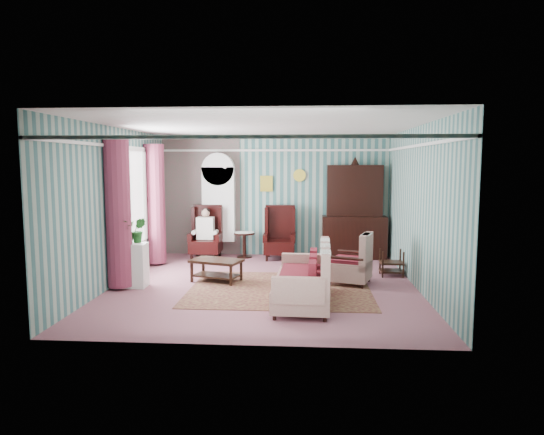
# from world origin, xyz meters

# --- Properties ---
(floor) EXTENTS (6.00, 6.00, 0.00)m
(floor) POSITION_xyz_m (0.00, 0.00, 0.00)
(floor) COLOR #91545D
(floor) RESTS_ON ground
(room_shell) EXTENTS (5.53, 6.02, 2.91)m
(room_shell) POSITION_xyz_m (-0.62, 0.18, 2.01)
(room_shell) COLOR #3B6B6A
(room_shell) RESTS_ON ground
(bookcase) EXTENTS (0.80, 0.28, 2.24)m
(bookcase) POSITION_xyz_m (-1.35, 2.84, 1.12)
(bookcase) COLOR white
(bookcase) RESTS_ON floor
(dresser_hutch) EXTENTS (1.50, 0.56, 2.36)m
(dresser_hutch) POSITION_xyz_m (1.90, 2.72, 1.18)
(dresser_hutch) COLOR black
(dresser_hutch) RESTS_ON floor
(wingback_left) EXTENTS (0.76, 0.80, 1.25)m
(wingback_left) POSITION_xyz_m (-1.60, 2.45, 0.62)
(wingback_left) COLOR black
(wingback_left) RESTS_ON floor
(wingback_right) EXTENTS (0.76, 0.80, 1.25)m
(wingback_right) POSITION_xyz_m (0.15, 2.45, 0.62)
(wingback_right) COLOR black
(wingback_right) RESTS_ON floor
(seated_woman) EXTENTS (0.44, 0.40, 1.18)m
(seated_woman) POSITION_xyz_m (-1.60, 2.45, 0.59)
(seated_woman) COLOR beige
(seated_woman) RESTS_ON floor
(round_side_table) EXTENTS (0.50, 0.50, 0.60)m
(round_side_table) POSITION_xyz_m (-0.70, 2.60, 0.30)
(round_side_table) COLOR black
(round_side_table) RESTS_ON floor
(nest_table) EXTENTS (0.45, 0.38, 0.54)m
(nest_table) POSITION_xyz_m (2.47, 0.90, 0.27)
(nest_table) COLOR black
(nest_table) RESTS_ON floor
(plant_stand) EXTENTS (0.55, 0.35, 0.80)m
(plant_stand) POSITION_xyz_m (-2.40, -0.30, 0.40)
(plant_stand) COLOR silver
(plant_stand) RESTS_ON floor
(rug) EXTENTS (3.20, 2.60, 0.01)m
(rug) POSITION_xyz_m (0.30, -0.30, 0.01)
(rug) COLOR #521B24
(rug) RESTS_ON floor
(sofa) EXTENTS (1.17, 1.97, 0.95)m
(sofa) POSITION_xyz_m (0.70, -1.17, 0.48)
(sofa) COLOR beige
(sofa) RESTS_ON floor
(floral_armchair) EXTENTS (0.94, 0.98, 0.94)m
(floral_armchair) POSITION_xyz_m (1.58, 0.20, 0.47)
(floral_armchair) COLOR beige
(floral_armchair) RESTS_ON floor
(coffee_table) EXTENTS (1.06, 0.81, 0.43)m
(coffee_table) POSITION_xyz_m (-0.93, 0.20, 0.21)
(coffee_table) COLOR black
(coffee_table) RESTS_ON floor
(potted_plant_a) EXTENTS (0.48, 0.44, 0.46)m
(potted_plant_a) POSITION_xyz_m (-2.48, -0.44, 1.03)
(potted_plant_a) COLOR #1D561B
(potted_plant_a) RESTS_ON plant_stand
(potted_plant_b) EXTENTS (0.29, 0.26, 0.45)m
(potted_plant_b) POSITION_xyz_m (-2.28, -0.19, 1.03)
(potted_plant_b) COLOR #16481A
(potted_plant_b) RESTS_ON plant_stand
(potted_plant_c) EXTENTS (0.25, 0.25, 0.41)m
(potted_plant_c) POSITION_xyz_m (-2.48, -0.20, 1.00)
(potted_plant_c) COLOR #21591B
(potted_plant_c) RESTS_ON plant_stand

